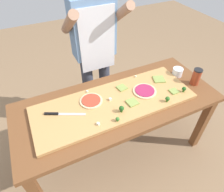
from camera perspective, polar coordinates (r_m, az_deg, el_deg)
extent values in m
plane|color=#896B4C|center=(2.26, 1.37, -15.25)|extent=(8.00, 8.00, 0.00)
cube|color=brown|center=(2.22, 24.99, -7.36)|extent=(0.07, 0.07, 0.71)
cube|color=brown|center=(2.09, -23.63, -10.58)|extent=(0.07, 0.07, 0.71)
cube|color=brown|center=(2.50, 15.39, 2.20)|extent=(0.07, 0.07, 0.71)
cube|color=brown|center=(1.69, 1.77, -2.02)|extent=(1.77, 0.74, 0.04)
cube|color=tan|center=(1.65, 0.78, -1.86)|extent=(1.37, 0.49, 0.03)
cube|color=#B7BABF|center=(1.56, -11.66, -5.32)|extent=(0.20, 0.11, 0.00)
cube|color=black|center=(1.60, -17.44, -5.00)|extent=(0.11, 0.06, 0.02)
cylinder|color=beige|center=(1.75, 9.59, 1.46)|extent=(0.21, 0.21, 0.01)
cylinder|color=#9E234C|center=(1.74, 9.62, 1.66)|extent=(0.17, 0.17, 0.01)
cylinder|color=beige|center=(1.64, -6.15, -1.40)|extent=(0.19, 0.19, 0.01)
cylinder|color=#BC3D28|center=(1.64, -6.17, -1.20)|extent=(0.16, 0.16, 0.01)
cube|color=#899E4C|center=(1.63, 5.99, -1.81)|extent=(0.10, 0.10, 0.01)
cube|color=#899E4C|center=(1.91, 13.64, 4.83)|extent=(0.13, 0.13, 0.01)
cube|color=#899E4C|center=(1.81, 17.76, 1.38)|extent=(0.07, 0.07, 0.01)
cube|color=#899E4C|center=(1.76, 2.92, 2.49)|extent=(0.09, 0.09, 0.01)
cylinder|color=#3F7220|center=(1.49, 1.64, -7.19)|extent=(0.01, 0.01, 0.01)
sphere|color=#38752D|center=(1.47, 1.66, -6.76)|extent=(0.03, 0.03, 0.03)
cylinder|color=#2C5915|center=(1.83, 20.27, 1.44)|extent=(0.02, 0.02, 0.02)
sphere|color=#23561E|center=(1.82, 20.44, 2.00)|extent=(0.04, 0.04, 0.04)
cylinder|color=#366618|center=(1.69, 15.88, -1.32)|extent=(0.02, 0.02, 0.02)
sphere|color=#2D6623|center=(1.68, 16.03, -0.76)|extent=(0.04, 0.04, 0.04)
cylinder|color=#2C5915|center=(1.55, 2.79, -4.31)|extent=(0.02, 0.02, 0.02)
sphere|color=#23561E|center=(1.53, 2.82, -3.66)|extent=(0.04, 0.04, 0.04)
cube|color=white|center=(1.73, -7.30, 1.35)|extent=(0.02, 0.02, 0.02)
cube|color=silver|center=(1.90, 6.97, 5.70)|extent=(0.02, 0.02, 0.01)
cube|color=white|center=(1.46, -4.08, -8.12)|extent=(0.03, 0.03, 0.02)
cube|color=silver|center=(1.64, -0.49, -0.96)|extent=(0.02, 0.02, 0.02)
cylinder|color=white|center=(2.04, 18.70, 6.69)|extent=(0.10, 0.10, 0.08)
cylinder|color=white|center=(2.05, 18.60, 6.33)|extent=(0.09, 0.09, 0.04)
cylinder|color=#99381E|center=(1.97, 23.47, 5.07)|extent=(0.08, 0.08, 0.15)
cylinder|color=black|center=(1.93, 24.12, 6.97)|extent=(0.08, 0.08, 0.01)
cylinder|color=#333847|center=(2.25, -6.85, 1.66)|extent=(0.12, 0.12, 0.90)
cylinder|color=#333847|center=(2.30, -2.19, 3.08)|extent=(0.12, 0.12, 0.90)
cube|color=#6689B2|center=(1.89, -5.73, 19.40)|extent=(0.40, 0.20, 0.55)
cube|color=silver|center=(1.83, -4.28, 15.86)|extent=(0.34, 0.01, 0.60)
cylinder|color=#997056|center=(1.69, -12.45, 20.31)|extent=(0.08, 0.39, 0.31)
cylinder|color=#997056|center=(1.85, 2.45, 23.03)|extent=(0.08, 0.39, 0.31)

